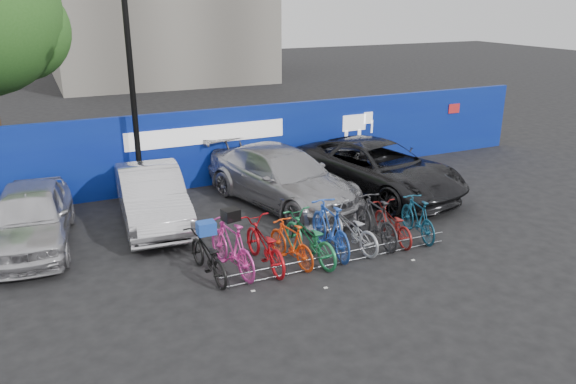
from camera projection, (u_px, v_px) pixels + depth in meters
ground at (327, 254)px, 12.98m from camera, size 100.00×100.00×0.00m
hoarding at (238, 145)px, 17.73m from camera, size 22.00×0.18×2.40m
lamppost at (132, 88)px, 15.27m from camera, size 0.25×0.50×6.11m
bike_rack at (341, 258)px, 12.41m from camera, size 5.60×0.03×0.30m
car_0 at (30, 217)px, 13.14m from camera, size 2.28×4.56×1.49m
car_1 at (152, 196)px, 14.57m from camera, size 1.87×4.53×1.46m
car_2 at (282, 177)px, 15.92m from camera, size 3.55×5.80×1.57m
car_3 at (377, 168)px, 16.79m from camera, size 3.90×6.08×1.56m
bike_0 at (208, 256)px, 11.77m from camera, size 0.82×1.93×0.99m
bike_1 at (232, 246)px, 11.96m from camera, size 0.84×2.05×1.20m
bike_2 at (264, 245)px, 12.21m from camera, size 0.75×2.00×1.04m
bike_3 at (291, 243)px, 12.36m from camera, size 0.76×1.72×1.00m
bike_4 at (309, 238)px, 12.52m from camera, size 0.95×2.08×1.05m
bike_5 at (330, 228)px, 12.86m from camera, size 0.71×2.08×1.23m
bike_6 at (351, 228)px, 13.12m from camera, size 0.96×2.00×1.01m
bike_7 at (376, 220)px, 13.38m from camera, size 0.64×1.96×1.17m
bike_8 at (392, 224)px, 13.54m from camera, size 0.71×1.75×0.90m
bike_9 at (418, 218)px, 13.71m from camera, size 0.75×1.77×1.03m
cargo_crate at (206, 228)px, 11.56m from camera, size 0.38×0.29×0.27m
cargo_topcase at (231, 215)px, 11.72m from camera, size 0.38×0.36×0.25m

